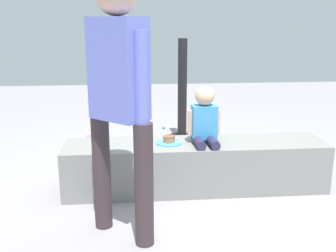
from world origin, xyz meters
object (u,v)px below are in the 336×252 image
object	(u,v)px
child_seated	(204,119)
adult_standing	(119,86)
cake_box_white	(135,164)
cake_plate	(169,141)
handbag_black_leather	(202,155)
party_cup_red	(215,144)
gift_bag	(98,150)
water_bottle_near_gift	(164,138)

from	to	relation	value
child_seated	adult_standing	xyz separation A→B (m)	(-0.68, -0.72, 0.40)
adult_standing	cake_box_white	size ratio (longest dim) A/B	5.14
adult_standing	cake_plate	distance (m)	1.02
cake_box_white	adult_standing	bearing A→B (deg)	-94.13
child_seated	adult_standing	size ratio (longest dim) A/B	0.28
handbag_black_leather	party_cup_red	bearing A→B (deg)	67.65
child_seated	cake_plate	world-z (taller)	child_seated
handbag_black_leather	adult_standing	bearing A→B (deg)	-122.00
gift_bag	adult_standing	bearing A→B (deg)	-78.87
child_seated	adult_standing	bearing A→B (deg)	-133.25
child_seated	water_bottle_near_gift	distance (m)	1.36
child_seated	gift_bag	size ratio (longest dim) A/B	1.38
cake_plate	party_cup_red	xyz separation A→B (m)	(0.63, 1.11, -0.39)
gift_bag	party_cup_red	distance (m)	1.37
water_bottle_near_gift	cake_box_white	world-z (taller)	water_bottle_near_gift
party_cup_red	cake_box_white	bearing A→B (deg)	-146.71
adult_standing	gift_bag	size ratio (longest dim) A/B	4.87
cake_plate	handbag_black_leather	xyz separation A→B (m)	(0.37, 0.48, -0.30)
cake_plate	cake_box_white	world-z (taller)	cake_plate
cake_plate	water_bottle_near_gift	world-z (taller)	cake_plate
cake_box_white	handbag_black_leather	distance (m)	0.67
adult_standing	cake_plate	xyz separation A→B (m)	(0.38, 0.73, -0.59)
child_seated	handbag_black_leather	xyz separation A→B (m)	(0.08, 0.49, -0.49)
adult_standing	handbag_black_leather	size ratio (longest dim) A/B	4.70
gift_bag	water_bottle_near_gift	bearing A→B (deg)	37.75
cake_box_white	cake_plate	bearing A→B (deg)	-59.38
adult_standing	water_bottle_near_gift	xyz separation A→B (m)	(0.43, 1.95, -0.92)
water_bottle_near_gift	handbag_black_leather	xyz separation A→B (m)	(0.32, -0.74, 0.03)
cake_plate	child_seated	bearing A→B (deg)	-2.21
water_bottle_near_gift	handbag_black_leather	distance (m)	0.81
child_seated	cake_box_white	world-z (taller)	child_seated
gift_bag	party_cup_red	world-z (taller)	gift_bag
gift_bag	party_cup_red	size ratio (longest dim) A/B	3.89
adult_standing	handbag_black_leather	bearing A→B (deg)	58.00
adult_standing	cake_plate	size ratio (longest dim) A/B	7.61
child_seated	water_bottle_near_gift	bearing A→B (deg)	101.36
gift_bag	cake_box_white	distance (m)	0.42
adult_standing	child_seated	bearing A→B (deg)	46.75
gift_bag	handbag_black_leather	distance (m)	1.05
gift_bag	cake_plate	bearing A→B (deg)	-45.41
cake_box_white	party_cup_red	bearing A→B (deg)	33.29
handbag_black_leather	cake_box_white	bearing A→B (deg)	178.34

